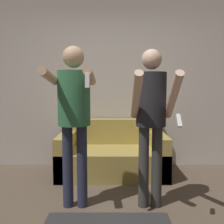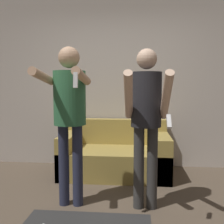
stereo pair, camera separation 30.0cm
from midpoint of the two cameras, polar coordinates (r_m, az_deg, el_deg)
wall_back at (r=4.24m, az=-2.53°, el=6.46°), size 6.40×0.06×2.70m
couch at (r=3.91m, az=-2.24°, el=-9.54°), size 1.55×0.87×0.77m
person_standing_left at (r=2.74m, az=-11.52°, el=1.05°), size 0.46×0.72×1.69m
person_standing_right at (r=2.70m, az=5.32°, el=0.16°), size 0.43×0.67×1.66m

